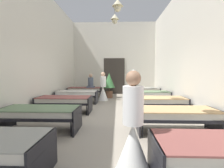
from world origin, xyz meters
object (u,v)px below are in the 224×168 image
bed_right_row_1 (177,114)px  bed_left_row_3 (77,94)px  nurse_mid_aisle (133,135)px  patient_seated_primary (91,82)px  bed_right_row_4 (142,90)px  bed_left_row_1 (40,113)px  bed_left_row_4 (85,90)px  bed_right_row_3 (148,94)px  bed_left_row_2 (64,100)px  nurse_near_aisle (103,90)px  bed_right_row_2 (158,101)px  potted_plant (109,82)px

bed_right_row_1 → bed_left_row_3: size_ratio=1.00×
nurse_mid_aisle → patient_seated_primary: 7.20m
bed_right_row_1 → bed_right_row_4: (0.00, 5.43, 0.00)m
bed_left_row_1 → bed_left_row_4: same height
bed_right_row_4 → nurse_mid_aisle: bearing=-99.7°
bed_right_row_1 → nurse_mid_aisle: size_ratio=1.28×
bed_left_row_3 → bed_right_row_3: bearing=0.0°
bed_left_row_2 → patient_seated_primary: (0.35, 3.57, 0.43)m
bed_left_row_1 → patient_seated_primary: 5.41m
bed_left_row_4 → bed_right_row_4: size_ratio=1.00×
bed_left_row_2 → bed_left_row_4: same height
bed_right_row_3 → nurse_near_aisle: nurse_near_aisle is taller
bed_left_row_1 → bed_right_row_2: same height
nurse_mid_aisle → bed_left_row_3: bearing=135.3°
bed_right_row_1 → bed_right_row_4: 5.43m
bed_right_row_1 → patient_seated_primary: patient_seated_primary is taller
nurse_mid_aisle → potted_plant: size_ratio=1.05×
bed_right_row_1 → bed_left_row_4: (-3.34, 5.43, 0.00)m
bed_left_row_1 → bed_right_row_3: size_ratio=1.00×
bed_left_row_1 → bed_left_row_4: size_ratio=1.00×
bed_left_row_2 → nurse_near_aisle: size_ratio=1.28×
bed_right_row_2 → nurse_near_aisle: (-2.18, 2.59, 0.09)m
bed_right_row_1 → bed_left_row_3: bearing=132.7°
bed_right_row_2 → patient_seated_primary: 4.68m
bed_left_row_1 → bed_right_row_1: (3.34, 0.00, 0.00)m
bed_right_row_1 → bed_right_row_2: same height
nurse_mid_aisle → potted_plant: bearing=118.9°
nurse_near_aisle → bed_left_row_1: bearing=-134.9°
bed_right_row_1 → bed_right_row_4: size_ratio=1.00×
bed_left_row_3 → bed_left_row_4: bearing=90.0°
patient_seated_primary → potted_plant: (1.07, -0.13, 0.01)m
bed_right_row_1 → patient_seated_primary: bearing=119.1°
bed_left_row_2 → bed_right_row_3: bearing=28.5°
bed_left_row_1 → patient_seated_primary: (0.35, 5.38, 0.43)m
nurse_near_aisle → nurse_mid_aisle: size_ratio=1.00×
patient_seated_primary → nurse_near_aisle: bearing=-50.5°
potted_plant → bed_right_row_2: bearing=-60.9°
bed_left_row_3 → nurse_near_aisle: (1.16, 0.78, 0.09)m
bed_right_row_3 → potted_plant: potted_plant is taller
bed_left_row_1 → bed_right_row_2: 3.80m
bed_left_row_3 → nurse_mid_aisle: (2.14, -5.20, 0.09)m
patient_seated_primary → potted_plant: 1.08m
bed_right_row_2 → nurse_mid_aisle: bearing=-109.5°
bed_left_row_2 → nurse_near_aisle: bearing=65.9°
bed_left_row_4 → bed_right_row_3: bearing=-28.5°
bed_left_row_3 → bed_right_row_4: (3.34, 1.81, 0.00)m
bed_right_row_4 → bed_right_row_2: bearing=-90.0°
bed_left_row_3 → nurse_mid_aisle: nurse_mid_aisle is taller
bed_right_row_2 → bed_left_row_2: bearing=180.0°
bed_right_row_4 → nurse_near_aisle: size_ratio=1.28×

